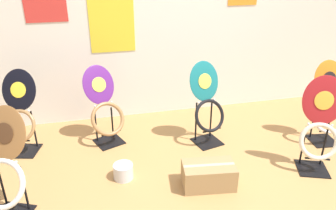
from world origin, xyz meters
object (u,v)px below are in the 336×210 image
Objects in this scene: toilet_seat_display_crimson_swirl at (320,130)px; toilet_seat_display_jazz_black at (19,113)px; toilet_seat_display_woodgrain at (4,171)px; paint_can at (123,171)px; toilet_seat_display_purple_note at (105,110)px; toilet_seat_display_teal_sax at (207,104)px; toilet_seat_display_orange_sun at (328,105)px; storage_box at (209,175)px.

toilet_seat_display_jazz_black is at bearing 159.62° from toilet_seat_display_crimson_swirl.
toilet_seat_display_woodgrain is 1.01m from paint_can.
toilet_seat_display_teal_sax is at bearing -13.31° from toilet_seat_display_purple_note.
toilet_seat_display_teal_sax reaches higher than paint_can.
toilet_seat_display_crimson_swirl reaches higher than toilet_seat_display_jazz_black.
storage_box is (-1.52, -0.46, -0.32)m from toilet_seat_display_orange_sun.
toilet_seat_display_woodgrain reaches higher than storage_box.
toilet_seat_display_orange_sun is at bearing -12.86° from toilet_seat_display_teal_sax.
paint_can is at bearing -154.33° from toilet_seat_display_teal_sax.
toilet_seat_display_crimson_swirl is 0.63m from toilet_seat_display_orange_sun.
toilet_seat_display_crimson_swirl reaches higher than paint_can.
toilet_seat_display_crimson_swirl is at bearing 0.38° from storage_box.
toilet_seat_display_purple_note reaches higher than paint_can.
toilet_seat_display_orange_sun reaches higher than toilet_seat_display_jazz_black.
storage_box is at bearing -163.11° from toilet_seat_display_orange_sun.
toilet_seat_display_teal_sax is at bearing 25.67° from paint_can.
toilet_seat_display_woodgrain is at bearing -159.06° from toilet_seat_display_teal_sax.
toilet_seat_display_crimson_swirl reaches higher than toilet_seat_display_orange_sun.
storage_box is at bearing -31.46° from toilet_seat_display_jazz_black.
paint_can is at bearing 15.59° from toilet_seat_display_woodgrain.
toilet_seat_display_jazz_black is at bearing 92.36° from toilet_seat_display_woodgrain.
storage_box is at bearing -179.62° from toilet_seat_display_crimson_swirl.
toilet_seat_display_woodgrain is 1.03× the size of toilet_seat_display_jazz_black.
toilet_seat_display_teal_sax reaches higher than toilet_seat_display_orange_sun.
toilet_seat_display_purple_note is 1.10m from toilet_seat_display_teal_sax.
toilet_seat_display_crimson_swirl is at bearing -8.80° from paint_can.
toilet_seat_display_woodgrain is at bearing 178.91° from storage_box.
toilet_seat_display_orange_sun is at bearing 7.72° from toilet_seat_display_woodgrain.
toilet_seat_display_crimson_swirl is at bearing -27.63° from toilet_seat_display_purple_note.
toilet_seat_display_woodgrain is 2.02m from toilet_seat_display_teal_sax.
toilet_seat_display_crimson_swirl is 2.15m from toilet_seat_display_purple_note.
toilet_seat_display_crimson_swirl is 2.95m from toilet_seat_display_jazz_black.
toilet_seat_display_purple_note is at bearing 97.87° from paint_can.
toilet_seat_display_woodgrain reaches higher than toilet_seat_display_jazz_black.
toilet_seat_display_teal_sax reaches higher than storage_box.
toilet_seat_display_jazz_black is at bearing 148.54° from storage_box.
toilet_seat_display_purple_note is 0.79m from paint_can.
toilet_seat_display_woodgrain is (-2.72, 0.02, -0.01)m from toilet_seat_display_crimson_swirl.
toilet_seat_display_jazz_black is 1.74× the size of storage_box.
toilet_seat_display_jazz_black reaches higher than storage_box.
toilet_seat_display_crimson_swirl reaches higher than toilet_seat_display_teal_sax.
toilet_seat_display_jazz_black is at bearing 142.04° from paint_can.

